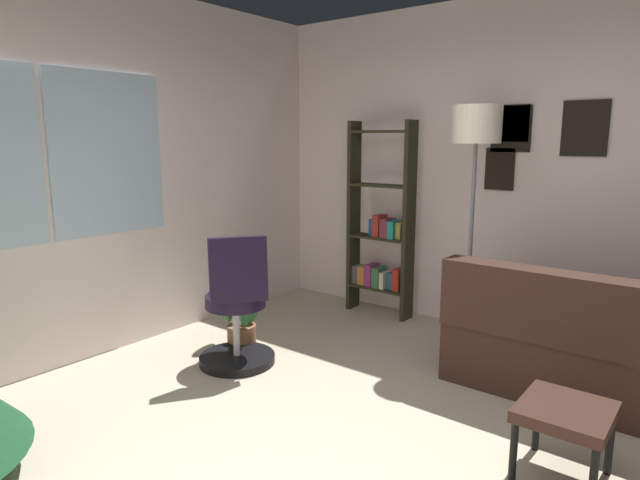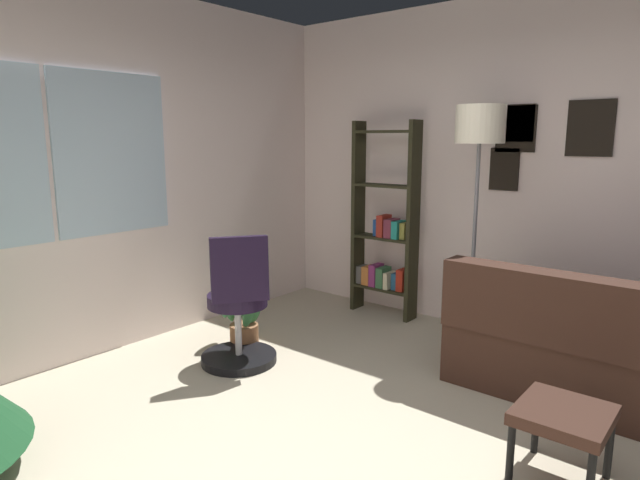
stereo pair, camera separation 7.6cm
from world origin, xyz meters
name	(u,v)px [view 2 (the right image)]	position (x,y,z in m)	size (l,w,h in m)	color
wall_back_with_windows	(93,172)	(-0.02, 2.59, 1.40)	(4.70, 0.12, 2.79)	silver
wall_right_with_frames	(552,171)	(2.40, 0.00, 1.40)	(0.12, 5.08, 2.79)	silver
couch	(610,350)	(1.66, -0.67, 0.30)	(1.50, 1.71, 0.86)	#352018
footstool	(563,420)	(0.49, -0.70, 0.33)	(0.43, 0.41, 0.38)	#352018
office_chair	(239,314)	(0.45, 1.54, 0.39)	(0.58, 0.59, 0.99)	black
bookshelf	(385,233)	(2.14, 1.37, 0.78)	(0.18, 0.64, 1.81)	black
floor_lamp	(479,142)	(1.83, 0.37, 1.62)	(0.36, 0.36, 1.89)	slate
potted_plant	(240,312)	(0.72, 1.82, 0.28)	(0.30, 0.49, 0.64)	#8D5D3C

